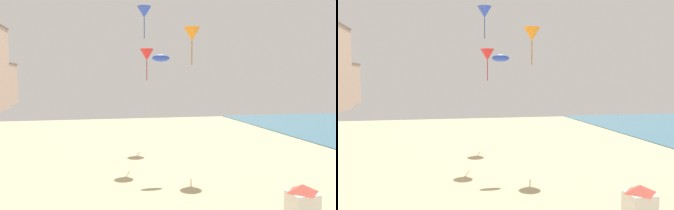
% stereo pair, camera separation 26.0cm
% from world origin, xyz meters
% --- Properties ---
extents(lifeguard_stand, '(1.10, 1.10, 2.55)m').
position_xyz_m(lifeguard_stand, '(9.21, 12.14, 1.84)').
color(lifeguard_stand, white).
rests_on(lifeguard_stand, ground).
extents(kite_blue_delta_2, '(1.36, 1.36, 3.10)m').
position_xyz_m(kite_blue_delta_2, '(5.61, 33.70, 13.37)').
color(kite_blue_delta_2, blue).
extents(kite_orange_delta, '(1.40, 1.40, 3.18)m').
position_xyz_m(kite_orange_delta, '(8.95, 28.49, 10.75)').
color(kite_orange_delta, orange).
extents(kite_blue_parafoil, '(1.43, 0.40, 0.55)m').
position_xyz_m(kite_blue_parafoil, '(6.00, 27.19, 8.61)').
color(kite_blue_parafoil, blue).
extents(kite_red_delta, '(1.51, 1.51, 3.43)m').
position_xyz_m(kite_red_delta, '(6.41, 37.39, 9.52)').
color(kite_red_delta, red).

